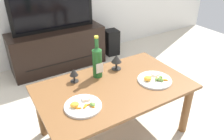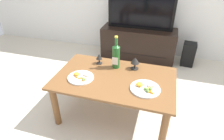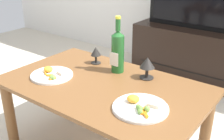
% 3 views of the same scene
% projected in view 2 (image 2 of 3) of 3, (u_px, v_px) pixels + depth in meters
% --- Properties ---
extents(ground_plane, '(6.40, 6.40, 0.00)m').
position_uv_depth(ground_plane, '(114.00, 113.00, 2.26)').
color(ground_plane, beige).
extents(dining_table, '(1.25, 0.77, 0.51)m').
position_uv_depth(dining_table, '(115.00, 84.00, 2.03)').
color(dining_table, brown).
rests_on(dining_table, ground_plane).
extents(tv_stand, '(1.26, 0.44, 0.54)m').
position_uv_depth(tv_stand, '(138.00, 44.00, 3.32)').
color(tv_stand, black).
rests_on(tv_stand, ground_plane).
extents(tv_screen, '(1.07, 0.05, 0.56)m').
position_uv_depth(tv_screen, '(141.00, 12.00, 3.03)').
color(tv_screen, black).
rests_on(tv_screen, tv_stand).
extents(floor_speaker, '(0.21, 0.21, 0.39)m').
position_uv_depth(floor_speaker, '(188.00, 54.00, 3.14)').
color(floor_speaker, black).
rests_on(floor_speaker, ground_plane).
extents(wine_bottle, '(0.08, 0.09, 0.38)m').
position_uv_depth(wine_bottle, '(116.00, 55.00, 2.09)').
color(wine_bottle, '#1E5923').
rests_on(wine_bottle, dining_table).
extents(goblet_left, '(0.07, 0.07, 0.12)m').
position_uv_depth(goblet_left, '(99.00, 57.00, 2.19)').
color(goblet_left, black).
rests_on(goblet_left, dining_table).
extents(goblet_right, '(0.10, 0.10, 0.14)m').
position_uv_depth(goblet_right, '(135.00, 61.00, 2.09)').
color(goblet_right, black).
rests_on(goblet_right, dining_table).
extents(dinner_plate_left, '(0.27, 0.27, 0.05)m').
position_uv_depth(dinner_plate_left, '(81.00, 77.00, 1.97)').
color(dinner_plate_left, white).
rests_on(dinner_plate_left, dining_table).
extents(dinner_plate_right, '(0.29, 0.29, 0.05)m').
position_uv_depth(dinner_plate_right, '(145.00, 88.00, 1.81)').
color(dinner_plate_right, white).
rests_on(dinner_plate_right, dining_table).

